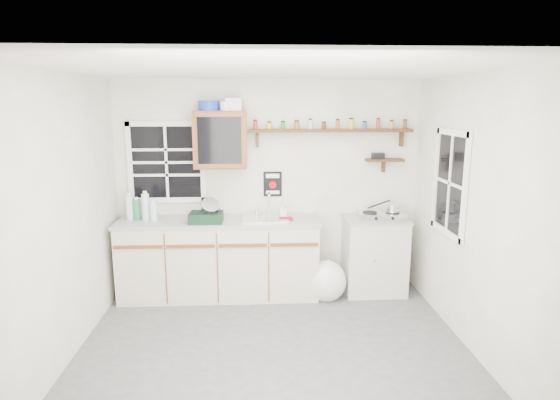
{
  "coord_description": "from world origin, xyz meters",
  "views": [
    {
      "loc": [
        -0.14,
        -3.95,
        2.22
      ],
      "look_at": [
        0.09,
        0.55,
        1.3
      ],
      "focal_mm": 30.0,
      "sensor_mm": 36.0,
      "label": 1
    }
  ],
  "objects_px": {
    "right_cabinet": "(374,255)",
    "spice_shelf": "(330,130)",
    "hotplate": "(381,215)",
    "dish_rack": "(207,214)",
    "main_cabinet": "(220,258)",
    "upper_cabinet": "(220,140)"
  },
  "relations": [
    {
      "from": "spice_shelf",
      "to": "right_cabinet",
      "type": "bearing_deg",
      "value": -19.58
    },
    {
      "from": "main_cabinet",
      "to": "spice_shelf",
      "type": "relative_size",
      "value": 1.21
    },
    {
      "from": "spice_shelf",
      "to": "dish_rack",
      "type": "height_order",
      "value": "spice_shelf"
    },
    {
      "from": "dish_rack",
      "to": "hotplate",
      "type": "bearing_deg",
      "value": 4.58
    },
    {
      "from": "dish_rack",
      "to": "main_cabinet",
      "type": "bearing_deg",
      "value": 45.48
    },
    {
      "from": "upper_cabinet",
      "to": "main_cabinet",
      "type": "bearing_deg",
      "value": -103.68
    },
    {
      "from": "right_cabinet",
      "to": "spice_shelf",
      "type": "relative_size",
      "value": 0.48
    },
    {
      "from": "upper_cabinet",
      "to": "dish_rack",
      "type": "height_order",
      "value": "upper_cabinet"
    },
    {
      "from": "right_cabinet",
      "to": "hotplate",
      "type": "relative_size",
      "value": 1.67
    },
    {
      "from": "dish_rack",
      "to": "spice_shelf",
      "type": "bearing_deg",
      "value": 14.1
    },
    {
      "from": "main_cabinet",
      "to": "hotplate",
      "type": "distance_m",
      "value": 1.96
    },
    {
      "from": "right_cabinet",
      "to": "spice_shelf",
      "type": "height_order",
      "value": "spice_shelf"
    },
    {
      "from": "main_cabinet",
      "to": "spice_shelf",
      "type": "height_order",
      "value": "spice_shelf"
    },
    {
      "from": "hotplate",
      "to": "dish_rack",
      "type": "bearing_deg",
      "value": -175.21
    },
    {
      "from": "spice_shelf",
      "to": "hotplate",
      "type": "xyz_separation_m",
      "value": [
        0.59,
        -0.21,
        -0.98
      ]
    },
    {
      "from": "main_cabinet",
      "to": "upper_cabinet",
      "type": "relative_size",
      "value": 3.55
    },
    {
      "from": "spice_shelf",
      "to": "dish_rack",
      "type": "xyz_separation_m",
      "value": [
        -1.42,
        -0.32,
        -0.92
      ]
    },
    {
      "from": "main_cabinet",
      "to": "hotplate",
      "type": "bearing_deg",
      "value": 0.16
    },
    {
      "from": "main_cabinet",
      "to": "dish_rack",
      "type": "distance_m",
      "value": 0.57
    },
    {
      "from": "main_cabinet",
      "to": "upper_cabinet",
      "type": "height_order",
      "value": "upper_cabinet"
    },
    {
      "from": "dish_rack",
      "to": "hotplate",
      "type": "xyz_separation_m",
      "value": [
        2.01,
        0.12,
        -0.06
      ]
    },
    {
      "from": "right_cabinet",
      "to": "upper_cabinet",
      "type": "height_order",
      "value": "upper_cabinet"
    }
  ]
}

